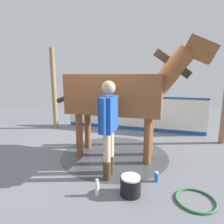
{
  "coord_description": "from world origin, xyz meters",
  "views": [
    {
      "loc": [
        4.1,
        -1.62,
        1.88
      ],
      "look_at": [
        0.67,
        -0.06,
        1.14
      ],
      "focal_mm": 30.34,
      "sensor_mm": 36.0,
      "label": 1
    }
  ],
  "objects": [
    {
      "name": "barrier_wall",
      "position": [
        -1.4,
        1.65,
        0.55
      ],
      "size": [
        3.19,
        3.62,
        1.19
      ],
      "color": "white",
      "rests_on": "ground"
    },
    {
      "name": "wash_bucket",
      "position": [
        1.75,
        -0.23,
        0.15
      ],
      "size": [
        0.33,
        0.33,
        0.31
      ],
      "color": "black",
      "rests_on": "ground"
    },
    {
      "name": "bottle_spray",
      "position": [
        1.62,
        0.39,
        0.09
      ],
      "size": [
        0.08,
        0.08,
        0.19
      ],
      "color": "blue",
      "rests_on": "ground"
    },
    {
      "name": "handler",
      "position": [
        1.09,
        -0.32,
        1.04
      ],
      "size": [
        0.56,
        0.5,
        1.78
      ],
      "rotation": [
        0.0,
        0.0,
        4.01
      ],
      "color": "#47331E",
      "rests_on": "ground"
    },
    {
      "name": "bottle_shampoo",
      "position": [
        1.56,
        -0.72,
        0.13
      ],
      "size": [
        0.07,
        0.07,
        0.28
      ],
      "color": "white",
      "rests_on": "ground"
    },
    {
      "name": "roof_post_far",
      "position": [
        -2.72,
        -0.73,
        1.38
      ],
      "size": [
        0.16,
        0.16,
        2.77
      ],
      "primitive_type": "cylinder",
      "color": "olive",
      "rests_on": "ground"
    },
    {
      "name": "ground_plane",
      "position": [
        0.0,
        0.0,
        -0.01
      ],
      "size": [
        16.0,
        16.0,
        0.02
      ],
      "primitive_type": "cube",
      "color": "slate"
    },
    {
      "name": "horse",
      "position": [
        0.34,
        0.3,
        1.47
      ],
      "size": [
        2.47,
        2.77,
        2.63
      ],
      "rotation": [
        0.0,
        0.0,
        0.85
      ],
      "color": "brown",
      "rests_on": "ground"
    },
    {
      "name": "wet_patch",
      "position": [
        0.25,
        0.2,
        0.0
      ],
      "size": [
        2.54,
        2.54,
        0.0
      ],
      "primitive_type": "cylinder",
      "color": "#42444C",
      "rests_on": "ground"
    },
    {
      "name": "hose_coil",
      "position": [
        2.31,
        0.58,
        0.02
      ],
      "size": [
        0.6,
        0.6,
        0.03
      ],
      "primitive_type": "torus",
      "color": "#267233",
      "rests_on": "ground"
    }
  ]
}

